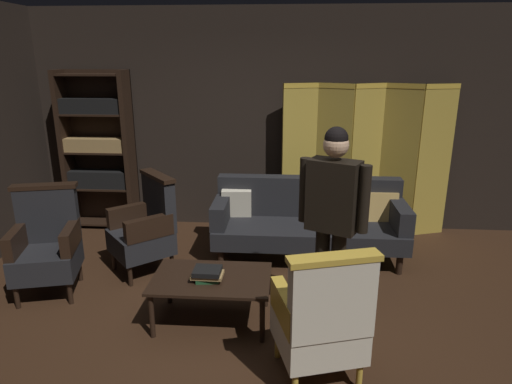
{
  "coord_description": "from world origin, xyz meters",
  "views": [
    {
      "loc": [
        0.3,
        -3.33,
        2.22
      ],
      "look_at": [
        0.0,
        0.8,
        0.95
      ],
      "focal_mm": 31.37,
      "sensor_mm": 36.0,
      "label": 1
    }
  ],
  "objects_px": {
    "velvet_couch": "(309,218)",
    "armchair_wing_right": "(47,244)",
    "bookshelf": "(98,149)",
    "book_black_cloth": "(207,271)",
    "armchair_gilt_accent": "(322,319)",
    "standing_figure": "(333,210)",
    "coffee_table": "(211,282)",
    "armchair_wing_left": "(146,227)",
    "book_tan_leather": "(208,275)",
    "folding_screen": "(366,158)",
    "book_green_cloth": "(208,278)"
  },
  "relations": [
    {
      "from": "bookshelf",
      "to": "armchair_gilt_accent",
      "type": "relative_size",
      "value": 1.97
    },
    {
      "from": "book_green_cloth",
      "to": "book_black_cloth",
      "type": "height_order",
      "value": "book_black_cloth"
    },
    {
      "from": "armchair_wing_right",
      "to": "book_black_cloth",
      "type": "relative_size",
      "value": 4.61
    },
    {
      "from": "coffee_table",
      "to": "armchair_wing_right",
      "type": "relative_size",
      "value": 0.96
    },
    {
      "from": "armchair_wing_left",
      "to": "folding_screen",
      "type": "bearing_deg",
      "value": 27.44
    },
    {
      "from": "bookshelf",
      "to": "armchair_wing_right",
      "type": "distance_m",
      "value": 1.84
    },
    {
      "from": "bookshelf",
      "to": "book_black_cloth",
      "type": "bearing_deg",
      "value": -50.8
    },
    {
      "from": "coffee_table",
      "to": "armchair_wing_right",
      "type": "xyz_separation_m",
      "value": [
        -1.66,
        0.41,
        0.12
      ]
    },
    {
      "from": "armchair_gilt_accent",
      "to": "book_black_cloth",
      "type": "bearing_deg",
      "value": 145.84
    },
    {
      "from": "folding_screen",
      "to": "book_tan_leather",
      "type": "distance_m",
      "value": 2.82
    },
    {
      "from": "armchair_wing_right",
      "to": "standing_figure",
      "type": "distance_m",
      "value": 2.73
    },
    {
      "from": "armchair_wing_left",
      "to": "book_black_cloth",
      "type": "xyz_separation_m",
      "value": [
        0.83,
        -0.98,
        0.02
      ]
    },
    {
      "from": "folding_screen",
      "to": "bookshelf",
      "type": "distance_m",
      "value": 3.43
    },
    {
      "from": "armchair_wing_left",
      "to": "book_tan_leather",
      "type": "xyz_separation_m",
      "value": [
        0.83,
        -0.98,
        -0.02
      ]
    },
    {
      "from": "coffee_table",
      "to": "book_tan_leather",
      "type": "bearing_deg",
      "value": -109.64
    },
    {
      "from": "armchair_gilt_accent",
      "to": "book_green_cloth",
      "type": "height_order",
      "value": "armchair_gilt_accent"
    },
    {
      "from": "velvet_couch",
      "to": "armchair_wing_left",
      "type": "bearing_deg",
      "value": -164.02
    },
    {
      "from": "armchair_wing_right",
      "to": "standing_figure",
      "type": "relative_size",
      "value": 0.61
    },
    {
      "from": "book_green_cloth",
      "to": "book_tan_leather",
      "type": "relative_size",
      "value": 0.73
    },
    {
      "from": "bookshelf",
      "to": "book_tan_leather",
      "type": "xyz_separation_m",
      "value": [
        1.8,
        -2.21,
        -0.59
      ]
    },
    {
      "from": "armchair_wing_left",
      "to": "standing_figure",
      "type": "height_order",
      "value": "standing_figure"
    },
    {
      "from": "velvet_couch",
      "to": "coffee_table",
      "type": "relative_size",
      "value": 2.12
    },
    {
      "from": "armchair_gilt_accent",
      "to": "book_tan_leather",
      "type": "relative_size",
      "value": 4.01
    },
    {
      "from": "velvet_couch",
      "to": "book_black_cloth",
      "type": "distance_m",
      "value": 1.72
    },
    {
      "from": "armchair_gilt_accent",
      "to": "armchair_wing_right",
      "type": "height_order",
      "value": "same"
    },
    {
      "from": "armchair_gilt_accent",
      "to": "armchair_wing_left",
      "type": "distance_m",
      "value": 2.35
    },
    {
      "from": "velvet_couch",
      "to": "armchair_wing_right",
      "type": "distance_m",
      "value": 2.72
    },
    {
      "from": "book_tan_leather",
      "to": "bookshelf",
      "type": "bearing_deg",
      "value": 129.2
    },
    {
      "from": "bookshelf",
      "to": "armchair_wing_right",
      "type": "height_order",
      "value": "bookshelf"
    },
    {
      "from": "bookshelf",
      "to": "book_black_cloth",
      "type": "distance_m",
      "value": 2.91
    },
    {
      "from": "coffee_table",
      "to": "book_black_cloth",
      "type": "distance_m",
      "value": 0.15
    },
    {
      "from": "bookshelf",
      "to": "book_green_cloth",
      "type": "relative_size",
      "value": 10.91
    },
    {
      "from": "bookshelf",
      "to": "book_black_cloth",
      "type": "xyz_separation_m",
      "value": [
        1.8,
        -2.21,
        -0.55
      ]
    },
    {
      "from": "bookshelf",
      "to": "armchair_gilt_accent",
      "type": "xyz_separation_m",
      "value": [
        2.71,
        -2.82,
        -0.57
      ]
    },
    {
      "from": "armchair_wing_right",
      "to": "book_tan_leather",
      "type": "relative_size",
      "value": 4.01
    },
    {
      "from": "armchair_wing_left",
      "to": "book_tan_leather",
      "type": "distance_m",
      "value": 1.28
    },
    {
      "from": "coffee_table",
      "to": "armchair_wing_right",
      "type": "height_order",
      "value": "armchair_wing_right"
    },
    {
      "from": "folding_screen",
      "to": "bookshelf",
      "type": "bearing_deg",
      "value": -179.39
    },
    {
      "from": "coffee_table",
      "to": "book_black_cloth",
      "type": "relative_size",
      "value": 4.44
    },
    {
      "from": "folding_screen",
      "to": "standing_figure",
      "type": "height_order",
      "value": "folding_screen"
    },
    {
      "from": "coffee_table",
      "to": "book_black_cloth",
      "type": "height_order",
      "value": "book_black_cloth"
    },
    {
      "from": "velvet_couch",
      "to": "standing_figure",
      "type": "xyz_separation_m",
      "value": [
        0.12,
        -1.36,
        0.57
      ]
    },
    {
      "from": "coffee_table",
      "to": "armchair_wing_left",
      "type": "distance_m",
      "value": 1.26
    },
    {
      "from": "standing_figure",
      "to": "armchair_gilt_accent",
      "type": "bearing_deg",
      "value": -98.82
    },
    {
      "from": "armchair_wing_right",
      "to": "book_black_cloth",
      "type": "xyz_separation_m",
      "value": [
        1.64,
        -0.47,
        0.02
      ]
    },
    {
      "from": "bookshelf",
      "to": "armchair_wing_left",
      "type": "relative_size",
      "value": 1.97
    },
    {
      "from": "folding_screen",
      "to": "standing_figure",
      "type": "xyz_separation_m",
      "value": [
        -0.61,
        -2.13,
        0.04
      ]
    },
    {
      "from": "folding_screen",
      "to": "armchair_gilt_accent",
      "type": "xyz_separation_m",
      "value": [
        -0.72,
        -2.86,
        -0.5
      ]
    },
    {
      "from": "armchair_gilt_accent",
      "to": "standing_figure",
      "type": "bearing_deg",
      "value": 81.18
    },
    {
      "from": "armchair_wing_left",
      "to": "book_green_cloth",
      "type": "distance_m",
      "value": 1.28
    }
  ]
}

